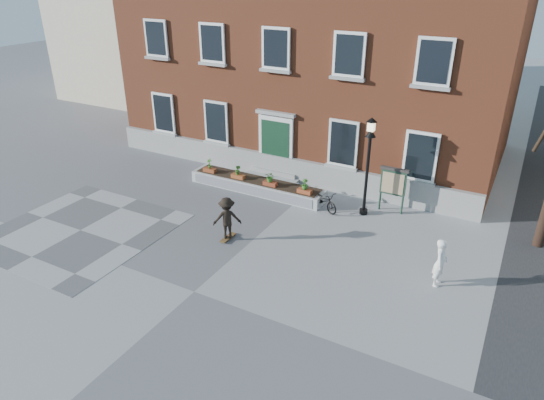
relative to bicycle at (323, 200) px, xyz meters
The scene contains 10 objects.
ground 7.04m from the bicycle, 100.19° to the right, with size 100.00×100.00×0.00m, color gray.
checker_patch 9.36m from the bicycle, 140.75° to the right, with size 6.00×6.00×0.01m, color #535355.
distant_building 24.05m from the bicycle, 145.80° to the left, with size 10.00×12.00×13.00m, color beige.
bicycle is the anchor object (origin of this frame).
bystander 5.93m from the bicycle, 30.31° to the right, with size 0.57×0.38×1.57m, color white.
brick_building 9.75m from the bicycle, 114.69° to the left, with size 18.40×10.85×12.60m.
planter_assembly 3.24m from the bicycle, behind, with size 6.20×1.12×1.15m.
lamp_post 2.68m from the bicycle, 15.64° to the left, with size 0.40×0.40×3.93m.
notice_board 2.81m from the bicycle, 25.18° to the left, with size 1.10×0.16×1.87m.
skateboarder 4.35m from the bicycle, 118.67° to the right, with size 1.16×1.06×1.64m.
Camera 1 is at (7.81, -9.36, 8.92)m, focal length 32.00 mm.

